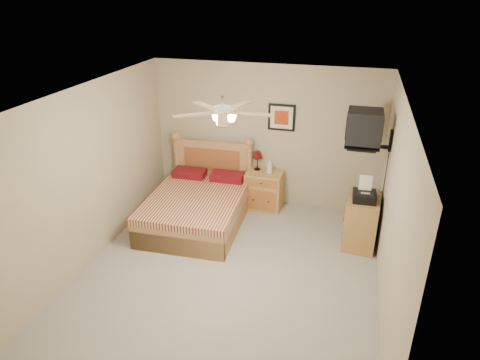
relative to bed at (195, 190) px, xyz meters
name	(u,v)px	position (x,y,z in m)	size (l,w,h in m)	color
floor	(230,272)	(0.91, -1.12, -0.63)	(4.50, 4.50, 0.00)	gray
ceiling	(227,95)	(0.91, -1.12, 1.87)	(4.00, 4.50, 0.04)	white
wall_back	(266,136)	(0.91, 1.13, 0.62)	(4.00, 0.04, 2.50)	tan
wall_front	(150,310)	(0.91, -3.37, 0.62)	(4.00, 0.04, 2.50)	tan
wall_left	(91,175)	(-1.09, -1.12, 0.62)	(0.04, 4.50, 2.50)	tan
wall_right	(392,212)	(2.91, -1.12, 0.62)	(0.04, 4.50, 2.50)	tan
bed	(195,190)	(0.00, 0.00, 0.00)	(1.47, 1.93, 1.25)	#A37440
nightstand	(264,190)	(0.96, 0.88, -0.29)	(0.63, 0.47, 0.68)	#AF7E41
table_lamp	(257,160)	(0.80, 0.97, 0.23)	(0.19, 0.19, 0.35)	#581110
lotion_bottle	(270,166)	(1.04, 0.87, 0.18)	(0.10, 0.10, 0.25)	white
framed_picture	(282,117)	(1.18, 1.11, 0.99)	(0.46, 0.04, 0.46)	black
dresser	(361,221)	(2.64, 0.09, -0.23)	(0.47, 0.67, 0.79)	#A06E39
fax_machine	(365,190)	(2.63, 0.01, 0.34)	(0.33, 0.35, 0.35)	black
magazine_lower	(363,191)	(2.61, 0.29, 0.18)	(0.22, 0.30, 0.03)	beige
magazine_upper	(365,190)	(2.64, 0.30, 0.21)	(0.19, 0.26, 0.02)	gray
wall_tv	(375,130)	(2.66, 0.22, 1.18)	(0.56, 0.46, 0.58)	black
ceiling_fan	(222,112)	(0.91, -1.32, 1.73)	(1.14, 1.14, 0.28)	white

